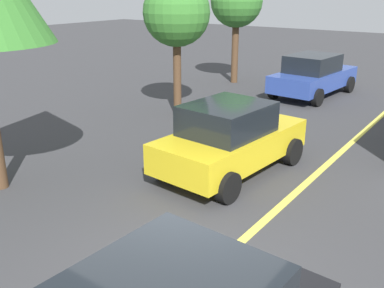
{
  "coord_description": "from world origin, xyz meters",
  "views": [
    {
      "loc": [
        -4.02,
        -2.99,
        3.98
      ],
      "look_at": [
        1.77,
        1.17,
        1.42
      ],
      "focal_mm": 40.77,
      "sensor_mm": 36.0,
      "label": 1
    }
  ],
  "objects_px": {
    "car_yellow_behind_van": "(230,138)",
    "tree_centre_verge": "(237,2)",
    "car_blue_far_lane": "(313,75)",
    "tree_left_verge": "(177,14)"
  },
  "relations": [
    {
      "from": "car_yellow_behind_van",
      "to": "tree_centre_verge",
      "type": "relative_size",
      "value": 0.87
    },
    {
      "from": "car_blue_far_lane",
      "to": "car_yellow_behind_van",
      "type": "distance_m",
      "value": 8.42
    },
    {
      "from": "car_yellow_behind_van",
      "to": "tree_left_verge",
      "type": "height_order",
      "value": "tree_left_verge"
    },
    {
      "from": "tree_left_verge",
      "to": "tree_centre_verge",
      "type": "distance_m",
      "value": 5.66
    },
    {
      "from": "car_blue_far_lane",
      "to": "car_yellow_behind_van",
      "type": "height_order",
      "value": "car_yellow_behind_van"
    },
    {
      "from": "car_blue_far_lane",
      "to": "car_yellow_behind_van",
      "type": "bearing_deg",
      "value": -171.3
    },
    {
      "from": "car_yellow_behind_van",
      "to": "tree_centre_verge",
      "type": "xyz_separation_m",
      "value": [
        8.76,
        5.04,
        2.6
      ]
    },
    {
      "from": "car_blue_far_lane",
      "to": "tree_left_verge",
      "type": "bearing_deg",
      "value": 152.39
    },
    {
      "from": "car_yellow_behind_van",
      "to": "tree_centre_verge",
      "type": "distance_m",
      "value": 10.44
    },
    {
      "from": "car_yellow_behind_van",
      "to": "tree_centre_verge",
      "type": "height_order",
      "value": "tree_centre_verge"
    }
  ]
}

